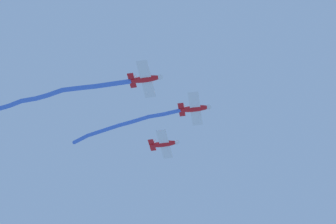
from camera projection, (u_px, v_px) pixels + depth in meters
The scene contains 5 objects.
airplane_lead at pixel (195, 109), 79.35m from camera, with size 6.13×8.14×2.01m.
smoke_trail_lead at pixel (125, 125), 81.01m from camera, with size 21.23×1.68×2.30m.
airplane_left_wing at pixel (164, 144), 85.59m from camera, with size 6.09×8.11×2.01m.
airplane_right_wing at pixel (146, 79), 75.18m from camera, with size 6.11×8.12×2.01m.
smoke_trail_right_wing at pixel (50, 96), 78.01m from camera, with size 29.92×2.77×2.26m.
Camera 1 is at (11.81, -47.97, 5.97)m, focal length 47.64 mm.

